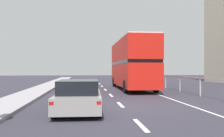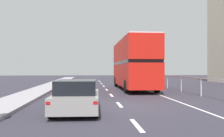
# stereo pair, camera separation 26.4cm
# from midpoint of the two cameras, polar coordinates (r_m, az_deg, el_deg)

# --- Properties ---
(ground_plane) EXTENTS (74.51, 120.00, 0.10)m
(ground_plane) POSITION_cam_midpoint_polar(r_m,az_deg,el_deg) (11.96, 2.63, -8.98)
(ground_plane) COLOR #2E2B36
(near_sidewalk_kerb) EXTENTS (2.04, 80.00, 0.14)m
(near_sidewalk_kerb) POSITION_cam_midpoint_polar(r_m,az_deg,el_deg) (12.46, -23.78, -8.05)
(near_sidewalk_kerb) COLOR gray
(near_sidewalk_kerb) RESTS_ON ground
(lane_paint_markings) EXTENTS (3.50, 46.00, 0.01)m
(lane_paint_markings) POSITION_cam_midpoint_polar(r_m,az_deg,el_deg) (20.51, 5.47, -5.15)
(lane_paint_markings) COLOR silver
(lane_paint_markings) RESTS_ON ground
(bridge_side_railing) EXTENTS (0.10, 42.00, 1.22)m
(bridge_side_railing) POSITION_cam_midpoint_polar(r_m,az_deg,el_deg) (22.03, 14.55, -2.26)
(bridge_side_railing) COLOR #BAB3B6
(bridge_side_railing) RESTS_ON ground
(double_decker_bus_red) EXTENTS (2.59, 10.21, 4.37)m
(double_decker_bus_red) POSITION_cam_midpoint_polar(r_m,az_deg,el_deg) (21.74, 5.34, 1.29)
(double_decker_bus_red) COLOR red
(double_decker_bus_red) RESTS_ON ground
(hatchback_car_near) EXTENTS (1.93, 4.09, 1.33)m
(hatchback_car_near) POSITION_cam_midpoint_polar(r_m,az_deg,el_deg) (10.32, -7.51, -6.51)
(hatchback_car_near) COLOR gray
(hatchback_car_near) RESTS_ON ground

